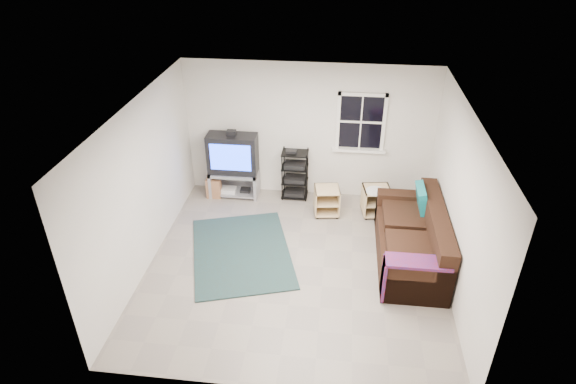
# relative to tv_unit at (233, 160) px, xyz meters

# --- Properties ---
(room) EXTENTS (4.60, 4.62, 4.60)m
(room) POSITION_rel_tv_unit_xyz_m (2.35, 0.22, 0.72)
(room) COLOR gray
(room) RESTS_ON ground
(tv_unit) EXTENTS (0.93, 0.47, 1.37)m
(tv_unit) POSITION_rel_tv_unit_xyz_m (0.00, 0.00, 0.00)
(tv_unit) COLOR #9D9DA5
(tv_unit) RESTS_ON ground
(av_rack) EXTENTS (0.50, 0.36, 0.99)m
(av_rack) POSITION_rel_tv_unit_xyz_m (1.18, 0.06, -0.32)
(av_rack) COLOR black
(av_rack) RESTS_ON ground
(side_table_left) EXTENTS (0.50, 0.50, 0.53)m
(side_table_left) POSITION_rel_tv_unit_xyz_m (1.81, -0.44, -0.47)
(side_table_left) COLOR #DCBE87
(side_table_left) RESTS_ON ground
(side_table_right) EXTENTS (0.54, 0.55, 0.55)m
(side_table_right) POSITION_rel_tv_unit_xyz_m (2.70, -0.36, -0.44)
(side_table_right) COLOR #DCBE87
(side_table_right) RESTS_ON ground
(sofa) EXTENTS (0.97, 2.20, 1.00)m
(sofa) POSITION_rel_tv_unit_xyz_m (3.23, -1.67, -0.40)
(sofa) COLOR black
(sofa) RESTS_ON ground
(shag_rug) EXTENTS (2.09, 2.47, 0.03)m
(shag_rug) POSITION_rel_tv_unit_xyz_m (0.49, -1.82, -0.74)
(shag_rug) COLOR black
(shag_rug) RESTS_ON ground
(paper_bag) EXTENTS (0.28, 0.19, 0.39)m
(paper_bag) POSITION_rel_tv_unit_xyz_m (-0.38, -0.14, -0.56)
(paper_bag) COLOR #9D6C46
(paper_bag) RESTS_ON ground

